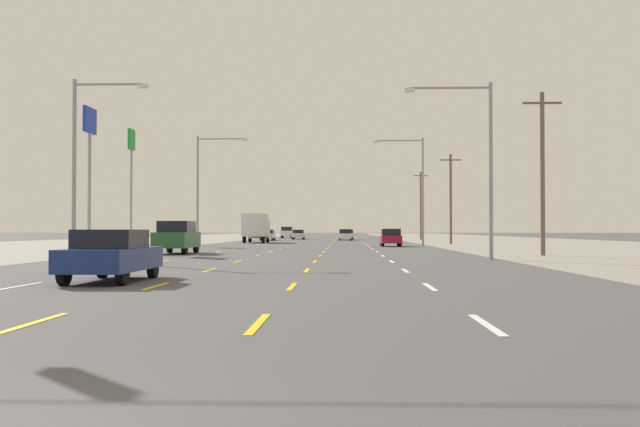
# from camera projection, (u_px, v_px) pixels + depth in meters

# --- Properties ---
(ground_plane) EXTENTS (572.00, 572.00, 0.00)m
(ground_plane) POSITION_uv_depth(u_px,v_px,m) (311.00, 245.00, 70.51)
(ground_plane) COLOR #4C4C4F
(lot_apron_left) EXTENTS (28.00, 440.00, 0.01)m
(lot_apron_left) POSITION_uv_depth(u_px,v_px,m) (53.00, 245.00, 71.30)
(lot_apron_left) COLOR gray
(lot_apron_left) RESTS_ON ground
(lot_apron_right) EXTENTS (28.00, 440.00, 0.01)m
(lot_apron_right) POSITION_uv_depth(u_px,v_px,m) (575.00, 245.00, 69.71)
(lot_apron_right) COLOR gray
(lot_apron_right) RESTS_ON ground
(lane_markings) EXTENTS (10.64, 227.60, 0.01)m
(lane_markings) POSITION_uv_depth(u_px,v_px,m) (323.00, 240.00, 108.98)
(lane_markings) COLOR white
(lane_markings) RESTS_ON ground
(signal_span_wire) EXTENTS (27.64, 0.53, 8.56)m
(signal_span_wire) POSITION_uv_depth(u_px,v_px,m) (213.00, 65.00, 16.36)
(signal_span_wire) COLOR brown
(signal_span_wire) RESTS_ON ground
(sedan_inner_left_nearest) EXTENTS (1.80, 4.50, 1.46)m
(sedan_inner_left_nearest) POSITION_uv_depth(u_px,v_px,m) (111.00, 255.00, 20.93)
(sedan_inner_left_nearest) COLOR navy
(sedan_inner_left_nearest) RESTS_ON ground
(suv_far_left_near) EXTENTS (1.98, 4.90, 1.98)m
(suv_far_left_near) POSITION_uv_depth(u_px,v_px,m) (177.00, 237.00, 45.37)
(suv_far_left_near) COLOR #235B2D
(suv_far_left_near) RESTS_ON ground
(hatchback_far_right_mid) EXTENTS (1.72, 3.90, 1.54)m
(hatchback_far_right_mid) POSITION_uv_depth(u_px,v_px,m) (391.00, 237.00, 64.73)
(hatchback_far_right_mid) COLOR maroon
(hatchback_far_right_mid) RESTS_ON ground
(box_truck_far_left_midfar) EXTENTS (2.40, 7.20, 3.23)m
(box_truck_far_left_midfar) POSITION_uv_depth(u_px,v_px,m) (256.00, 226.00, 83.34)
(box_truck_far_left_midfar) COLOR silver
(box_truck_far_left_midfar) RESTS_ON ground
(sedan_far_left_far) EXTENTS (1.80, 4.50, 1.46)m
(sedan_far_left_far) POSITION_uv_depth(u_px,v_px,m) (268.00, 235.00, 100.54)
(sedan_far_left_far) COLOR silver
(sedan_far_left_far) RESTS_ON ground
(hatchback_inner_right_farther) EXTENTS (1.72, 3.90, 1.54)m
(hatchback_inner_right_farther) POSITION_uv_depth(u_px,v_px,m) (345.00, 235.00, 100.66)
(hatchback_inner_right_farther) COLOR white
(hatchback_inner_right_farther) RESTS_ON ground
(sedan_inner_left_farthest) EXTENTS (1.80, 4.50, 1.46)m
(sedan_inner_left_farthest) POSITION_uv_depth(u_px,v_px,m) (298.00, 234.00, 111.80)
(sedan_inner_left_farthest) COLOR silver
(sedan_inner_left_farthest) RESTS_ON ground
(sedan_inner_right_distant_a) EXTENTS (1.80, 4.50, 1.46)m
(sedan_inner_right_distant_a) POSITION_uv_depth(u_px,v_px,m) (348.00, 234.00, 112.44)
(sedan_inner_right_distant_a) COLOR silver
(sedan_inner_right_distant_a) RESTS_ON ground
(suv_far_left_distant_b) EXTENTS (1.98, 4.90, 1.98)m
(suv_far_left_distant_b) POSITION_uv_depth(u_px,v_px,m) (287.00, 232.00, 130.79)
(suv_far_left_distant_b) COLOR white
(suv_far_left_distant_b) RESTS_ON ground
(pole_sign_left_row_1) EXTENTS (0.24, 2.10, 9.64)m
(pole_sign_left_row_1) POSITION_uv_depth(u_px,v_px,m) (90.00, 142.00, 49.81)
(pole_sign_left_row_1) COLOR gray
(pole_sign_left_row_1) RESTS_ON ground
(pole_sign_left_row_2) EXTENTS (0.24, 1.78, 11.15)m
(pole_sign_left_row_2) POSITION_uv_depth(u_px,v_px,m) (131.00, 159.00, 71.79)
(pole_sign_left_row_2) COLOR gray
(pole_sign_left_row_2) RESTS_ON ground
(streetlight_left_row_0) EXTENTS (3.73, 0.26, 8.85)m
(streetlight_left_row_0) POSITION_uv_depth(u_px,v_px,m) (82.00, 155.00, 36.49)
(streetlight_left_row_0) COLOR gray
(streetlight_left_row_0) RESTS_ON ground
(streetlight_right_row_0) EXTENTS (4.27, 0.26, 8.57)m
(streetlight_right_row_0) POSITION_uv_depth(u_px,v_px,m) (481.00, 155.00, 35.87)
(streetlight_right_row_0) COLOR gray
(streetlight_right_row_0) RESTS_ON ground
(streetlight_left_row_1) EXTENTS (4.65, 0.26, 9.93)m
(streetlight_left_row_1) POSITION_uv_depth(u_px,v_px,m) (203.00, 182.00, 67.31)
(streetlight_left_row_1) COLOR gray
(streetlight_left_row_1) RESTS_ON ground
(streetlight_right_row_1) EXTENTS (4.54, 0.26, 9.71)m
(streetlight_right_row_1) POSITION_uv_depth(u_px,v_px,m) (417.00, 183.00, 66.69)
(streetlight_right_row_1) COLOR gray
(streetlight_right_row_1) RESTS_ON ground
(utility_pole_right_row_0) EXTENTS (2.20, 0.26, 9.22)m
(utility_pole_right_row_0) POSITION_uv_depth(u_px,v_px,m) (542.00, 170.00, 41.97)
(utility_pole_right_row_0) COLOR brown
(utility_pole_right_row_0) RESTS_ON ground
(utility_pole_right_row_1) EXTENTS (2.20, 0.26, 9.28)m
(utility_pole_right_row_1) POSITION_uv_depth(u_px,v_px,m) (451.00, 197.00, 76.97)
(utility_pole_right_row_1) COLOR brown
(utility_pole_right_row_1) RESTS_ON ground
(utility_pole_right_row_2) EXTENTS (2.20, 0.26, 10.12)m
(utility_pole_right_row_2) POSITION_uv_depth(u_px,v_px,m) (421.00, 204.00, 110.97)
(utility_pole_right_row_2) COLOR brown
(utility_pole_right_row_2) RESTS_ON ground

